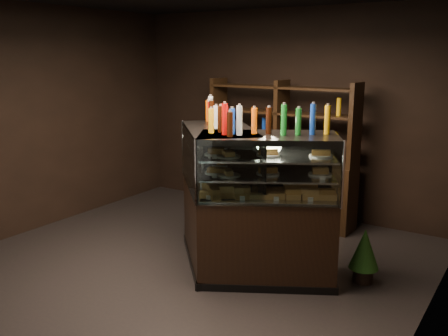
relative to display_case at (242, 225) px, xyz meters
The scene contains 7 objects.
ground 0.81m from the display_case, 157.28° to the right, with size 5.00×5.00×0.00m, color black.
room_shell 1.55m from the display_case, 157.28° to the right, with size 5.02×5.02×3.01m.
display_case is the anchor object (origin of this frame).
food_display 0.62m from the display_case, 99.32° to the right, with size 1.80×1.06×0.48m.
bottles_top 1.18m from the display_case, 80.68° to the left, with size 1.62×0.92×0.30m.
potted_conifer 1.31m from the display_case, 19.09° to the left, with size 0.31×0.31×0.66m.
back_shelving 1.87m from the display_case, 104.04° to the left, with size 2.20×0.47×2.00m.
Camera 1 is at (3.22, -4.22, 2.34)m, focal length 40.00 mm.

